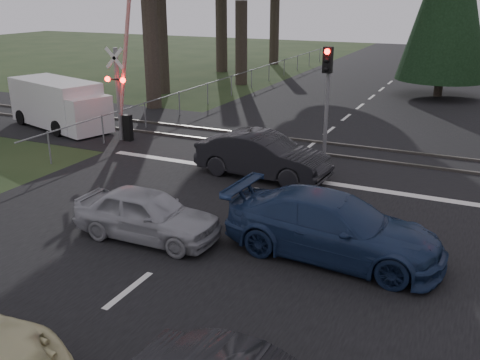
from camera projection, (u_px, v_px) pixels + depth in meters
The scene contains 13 objects.
ground at pixel (129, 290), 11.16m from camera, with size 120.00×120.00×0.00m, color #1F3216.
road at pixel (291, 161), 19.70m from camera, with size 14.00×100.00×0.01m, color black.
rail_corridor at pixel (308, 147), 21.41m from camera, with size 120.00×8.00×0.01m, color black.
stop_line at pixel (273, 175), 18.16m from camera, with size 13.00×0.35×0.00m, color silver.
rail_near at pixel (302, 151), 20.71m from camera, with size 120.00×0.12×0.10m, color #59544C.
rail_far at pixel (314, 142), 22.08m from camera, with size 120.00×0.12×0.10m, color #59544C.
crossing_signal at pixel (123, 92), 21.74m from camera, with size 1.62×0.38×6.96m.
traffic_signal_center at pixel (327, 84), 18.95m from camera, with size 0.32×0.48×4.10m.
fence_left at pixel (242, 92), 33.50m from camera, with size 0.10×36.00×1.20m, color slate, non-canonical shape.
silver_car at pixel (147, 214), 13.34m from camera, with size 1.52×3.78×1.29m, color #9C9EA4.
blue_sedan at pixel (333, 227), 12.39m from camera, with size 2.08×5.12×1.49m, color #192A4D.
dark_car_far at pixel (263, 156), 17.78m from camera, with size 1.57×4.50×1.48m, color black.
white_van at pixel (61, 105), 24.13m from camera, with size 5.82×3.47×2.15m.
Camera 1 is at (6.24, -7.86, 5.88)m, focal length 40.00 mm.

